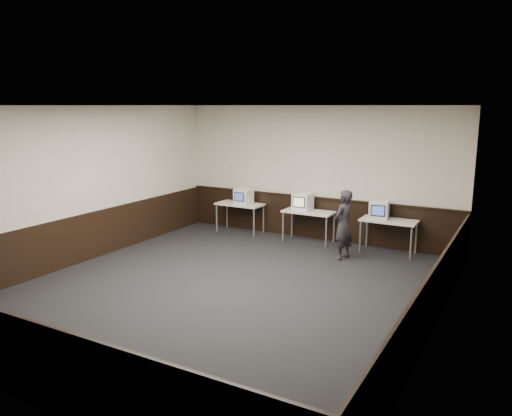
{
  "coord_description": "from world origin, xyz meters",
  "views": [
    {
      "loc": [
        4.54,
        -7.07,
        3.2
      ],
      "look_at": [
        -0.31,
        1.6,
        1.15
      ],
      "focal_mm": 35.0,
      "sensor_mm": 36.0,
      "label": 1
    }
  ],
  "objects_px": {
    "desk_center": "(309,214)",
    "person": "(343,225)",
    "emac_center": "(303,202)",
    "emac_right": "(379,210)",
    "desk_right": "(389,223)",
    "desk_left": "(240,206)",
    "emac_left": "(244,196)"
  },
  "relations": [
    {
      "from": "emac_left",
      "to": "emac_center",
      "type": "relative_size",
      "value": 0.96
    },
    {
      "from": "emac_left",
      "to": "emac_right",
      "type": "distance_m",
      "value": 3.46
    },
    {
      "from": "desk_right",
      "to": "emac_right",
      "type": "distance_m",
      "value": 0.35
    },
    {
      "from": "person",
      "to": "desk_center",
      "type": "bearing_deg",
      "value": -114.0
    },
    {
      "from": "emac_center",
      "to": "person",
      "type": "height_order",
      "value": "person"
    },
    {
      "from": "desk_center",
      "to": "emac_center",
      "type": "distance_m",
      "value": 0.33
    },
    {
      "from": "desk_right",
      "to": "emac_center",
      "type": "bearing_deg",
      "value": 179.25
    },
    {
      "from": "person",
      "to": "emac_right",
      "type": "bearing_deg",
      "value": 163.84
    },
    {
      "from": "desk_left",
      "to": "emac_center",
      "type": "relative_size",
      "value": 2.66
    },
    {
      "from": "desk_center",
      "to": "emac_center",
      "type": "bearing_deg",
      "value": 170.97
    },
    {
      "from": "emac_left",
      "to": "emac_center",
      "type": "bearing_deg",
      "value": 3.42
    },
    {
      "from": "emac_right",
      "to": "person",
      "type": "relative_size",
      "value": 0.33
    },
    {
      "from": "desk_center",
      "to": "emac_center",
      "type": "relative_size",
      "value": 2.66
    },
    {
      "from": "emac_left",
      "to": "person",
      "type": "bearing_deg",
      "value": -14.58
    },
    {
      "from": "desk_left",
      "to": "desk_right",
      "type": "xyz_separation_m",
      "value": [
        3.8,
        0.0,
        0.0
      ]
    },
    {
      "from": "desk_center",
      "to": "emac_right",
      "type": "distance_m",
      "value": 1.7
    },
    {
      "from": "desk_center",
      "to": "person",
      "type": "xyz_separation_m",
      "value": [
        1.17,
        -0.9,
        0.06
      ]
    },
    {
      "from": "desk_center",
      "to": "desk_left",
      "type": "bearing_deg",
      "value": 180.0
    },
    {
      "from": "desk_center",
      "to": "emac_right",
      "type": "height_order",
      "value": "emac_right"
    },
    {
      "from": "emac_center",
      "to": "desk_left",
      "type": "bearing_deg",
      "value": -178.35
    },
    {
      "from": "desk_right",
      "to": "person",
      "type": "xyz_separation_m",
      "value": [
        -0.73,
        -0.9,
        0.06
      ]
    },
    {
      "from": "desk_left",
      "to": "desk_center",
      "type": "distance_m",
      "value": 1.9
    },
    {
      "from": "emac_right",
      "to": "person",
      "type": "bearing_deg",
      "value": -128.54
    },
    {
      "from": "desk_center",
      "to": "person",
      "type": "bearing_deg",
      "value": -37.45
    },
    {
      "from": "emac_center",
      "to": "emac_right",
      "type": "relative_size",
      "value": 0.93
    },
    {
      "from": "emac_right",
      "to": "desk_center",
      "type": "bearing_deg",
      "value": 170.53
    },
    {
      "from": "emac_left",
      "to": "emac_center",
      "type": "distance_m",
      "value": 1.62
    },
    {
      "from": "desk_left",
      "to": "person",
      "type": "bearing_deg",
      "value": -16.31
    },
    {
      "from": "emac_center",
      "to": "person",
      "type": "bearing_deg",
      "value": -33.82
    },
    {
      "from": "desk_center",
      "to": "person",
      "type": "relative_size",
      "value": 0.81
    },
    {
      "from": "person",
      "to": "desk_left",
      "type": "bearing_deg",
      "value": -92.86
    },
    {
      "from": "desk_center",
      "to": "person",
      "type": "distance_m",
      "value": 1.48
    }
  ]
}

